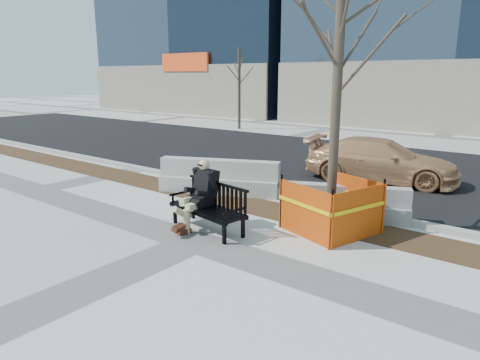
% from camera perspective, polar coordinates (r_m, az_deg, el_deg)
% --- Properties ---
extents(ground, '(120.00, 120.00, 0.00)m').
position_cam_1_polar(ground, '(8.56, -5.91, -8.10)').
color(ground, beige).
rests_on(ground, ground).
extents(mulch_strip, '(40.00, 1.20, 0.02)m').
position_cam_1_polar(mulch_strip, '(10.47, 3.99, -3.91)').
color(mulch_strip, '#47301C').
rests_on(mulch_strip, ground).
extents(asphalt_street, '(60.00, 10.40, 0.01)m').
position_cam_1_polar(asphalt_street, '(15.84, 16.66, 1.60)').
color(asphalt_street, black).
rests_on(asphalt_street, ground).
extents(curb, '(60.00, 0.25, 0.12)m').
position_cam_1_polar(curb, '(11.22, 6.72, -2.47)').
color(curb, '#9E9B93').
rests_on(curb, ground).
extents(bench, '(1.98, 0.97, 1.01)m').
position_cam_1_polar(bench, '(9.13, -4.33, -6.63)').
color(bench, black).
rests_on(bench, ground).
extents(seated_man, '(0.79, 1.13, 1.47)m').
position_cam_1_polar(seated_man, '(9.36, -5.11, -6.13)').
color(seated_man, black).
rests_on(seated_man, ground).
extents(tree_fence, '(2.94, 2.94, 5.81)m').
position_cam_1_polar(tree_fence, '(9.27, 11.78, -6.57)').
color(tree_fence, '#E34C0A').
rests_on(tree_fence, ground).
extents(sedan, '(4.73, 2.54, 1.30)m').
position_cam_1_polar(sedan, '(13.93, 17.95, -0.12)').
color(sedan, tan).
rests_on(sedan, ground).
extents(jersey_barrier_left, '(3.31, 1.93, 0.95)m').
position_cam_1_polar(jersey_barrier_left, '(11.92, -2.74, -1.72)').
color(jersey_barrier_left, '#A7A49C').
rests_on(jersey_barrier_left, ground).
extents(jersey_barrier_right, '(2.77, 1.65, 0.80)m').
position_cam_1_polar(jersey_barrier_right, '(10.06, 13.63, -5.05)').
color(jersey_barrier_right, gray).
rests_on(jersey_barrier_right, ground).
extents(far_tree_left, '(2.05, 2.05, 5.13)m').
position_cam_1_polar(far_tree_left, '(26.34, -0.10, 6.80)').
color(far_tree_left, '#463B2D').
rests_on(far_tree_left, ground).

